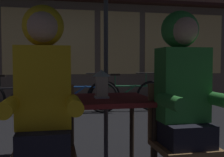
{
  "coord_description": "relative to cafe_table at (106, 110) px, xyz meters",
  "views": [
    {
      "loc": [
        -0.4,
        -2.2,
        1.01
      ],
      "look_at": [
        0.0,
        -0.25,
        0.91
      ],
      "focal_mm": 43.68,
      "sensor_mm": 36.0,
      "label": 1
    }
  ],
  "objects": [
    {
      "name": "bicycle_second",
      "position": [
        -1.19,
        3.39,
        -0.29
      ],
      "size": [
        1.68,
        0.09,
        0.84
      ],
      "color": "black",
      "rests_on": "ground_plane"
    },
    {
      "name": "chair_left",
      "position": [
        -0.48,
        -0.37,
        -0.15
      ],
      "size": [
        0.4,
        0.4,
        0.87
      ],
      "color": "olive",
      "rests_on": "ground_plane"
    },
    {
      "name": "person_left_hooded",
      "position": [
        -0.48,
        -0.43,
        0.21
      ],
      "size": [
        0.45,
        0.56,
        1.4
      ],
      "color": "black",
      "rests_on": "ground_plane"
    },
    {
      "name": "chair_right",
      "position": [
        0.48,
        -0.37,
        -0.15
      ],
      "size": [
        0.4,
        0.4,
        0.87
      ],
      "color": "olive",
      "rests_on": "ground_plane"
    },
    {
      "name": "potted_plant",
      "position": [
        2.71,
        4.57,
        -0.09
      ],
      "size": [
        0.6,
        0.6,
        0.92
      ],
      "color": "brown",
      "rests_on": "ground_plane"
    },
    {
      "name": "person_right_hooded",
      "position": [
        0.48,
        -0.43,
        0.21
      ],
      "size": [
        0.45,
        0.56,
        1.4
      ],
      "color": "black",
      "rests_on": "ground_plane"
    },
    {
      "name": "bicycle_third",
      "position": [
        0.04,
        3.49,
        -0.29
      ],
      "size": [
        1.65,
        0.42,
        0.84
      ],
      "color": "black",
      "rests_on": "ground_plane"
    },
    {
      "name": "lantern",
      "position": [
        -0.04,
        -0.02,
        0.22
      ],
      "size": [
        0.11,
        0.11,
        0.23
      ],
      "color": "white",
      "rests_on": "cafe_table"
    },
    {
      "name": "cafe_table",
      "position": [
        0.0,
        0.0,
        0.0
      ],
      "size": [
        0.72,
        0.72,
        0.74
      ],
      "color": "maroon",
      "rests_on": "ground_plane"
    },
    {
      "name": "bicycle_fourth",
      "position": [
        1.12,
        3.47,
        -0.29
      ],
      "size": [
        1.67,
        0.25,
        0.84
      ],
      "color": "black",
      "rests_on": "ground_plane"
    }
  ]
}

